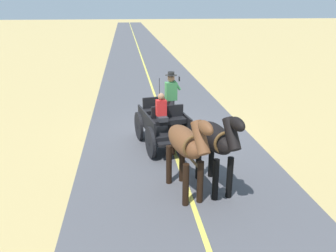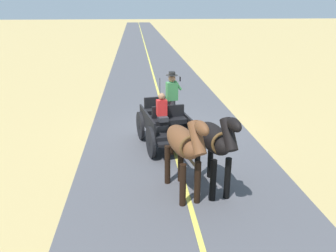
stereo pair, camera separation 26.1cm
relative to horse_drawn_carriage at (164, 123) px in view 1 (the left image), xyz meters
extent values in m
plane|color=tan|center=(-0.26, -0.92, -0.82)|extent=(200.00, 200.00, 0.00)
cube|color=#4C4C51|center=(-0.26, -0.92, -0.81)|extent=(5.81, 160.00, 0.01)
cube|color=#DBCC4C|center=(-0.26, -0.92, -0.81)|extent=(0.12, 160.00, 0.00)
cube|color=black|center=(0.02, -0.08, -0.16)|extent=(1.58, 2.38, 0.12)
cube|color=black|center=(-0.54, -0.19, 0.12)|extent=(0.44, 2.07, 0.44)
cube|color=black|center=(0.58, 0.02, 0.12)|extent=(0.44, 2.07, 0.44)
cube|color=black|center=(-0.20, 1.12, -0.26)|extent=(1.11, 0.43, 0.08)
cube|color=black|center=(0.24, -1.26, -0.34)|extent=(0.74, 0.33, 0.06)
cube|color=black|center=(-0.09, 0.51, 0.22)|extent=(1.07, 0.54, 0.14)
cube|color=black|center=(-0.06, 0.34, 0.44)|extent=(1.02, 0.26, 0.44)
cube|color=black|center=(0.11, -0.57, 0.22)|extent=(1.07, 0.54, 0.14)
cube|color=black|center=(0.14, -0.75, 0.44)|extent=(1.02, 0.26, 0.44)
cylinder|color=black|center=(-0.76, 0.56, -0.34)|extent=(0.27, 0.96, 0.96)
cylinder|color=black|center=(-0.76, 0.56, -0.34)|extent=(0.16, 0.23, 0.21)
cylinder|color=black|center=(0.52, 0.79, -0.34)|extent=(0.27, 0.96, 0.96)
cylinder|color=black|center=(0.52, 0.79, -0.34)|extent=(0.16, 0.23, 0.21)
cylinder|color=black|center=(-0.48, -0.96, -0.34)|extent=(0.27, 0.96, 0.96)
cylinder|color=black|center=(-0.48, -0.96, -0.34)|extent=(0.16, 0.23, 0.21)
cylinder|color=black|center=(0.80, -0.72, -0.34)|extent=(0.27, 0.96, 0.96)
cylinder|color=black|center=(0.80, -0.72, -0.34)|extent=(0.16, 0.23, 0.21)
cylinder|color=brown|center=(-0.38, 2.08, -0.21)|extent=(0.43, 1.98, 0.07)
cylinder|color=black|center=(0.20, 0.57, 0.92)|extent=(0.02, 0.02, 1.30)
cylinder|color=#2D2D33|center=(-0.19, 0.22, 0.35)|extent=(0.22, 0.22, 0.90)
cube|color=#387F47|center=(-0.19, 0.22, 1.08)|extent=(0.37, 0.28, 0.56)
sphere|color=#9E7051|center=(-0.19, 0.22, 1.48)|extent=(0.22, 0.22, 0.22)
cylinder|color=black|center=(-0.19, 0.22, 1.58)|extent=(0.36, 0.36, 0.01)
cylinder|color=black|center=(-0.19, 0.22, 1.63)|extent=(0.20, 0.20, 0.10)
cylinder|color=#387F47|center=(-0.37, 0.22, 1.26)|extent=(0.27, 0.13, 0.32)
cube|color=black|center=(-0.44, 0.23, 1.46)|extent=(0.03, 0.07, 0.14)
cube|color=#2D2D33|center=(0.13, 0.68, 0.36)|extent=(0.33, 0.37, 0.14)
cube|color=red|center=(0.15, 0.56, 0.67)|extent=(0.33, 0.25, 0.48)
sphere|color=#9E7051|center=(0.15, 0.56, 1.02)|extent=(0.20, 0.20, 0.20)
ellipsoid|color=black|center=(-0.92, 2.80, 0.55)|extent=(0.80, 1.63, 0.64)
cylinder|color=black|center=(-1.18, 3.31, -0.29)|extent=(0.15, 0.15, 1.05)
cylinder|color=black|center=(-0.82, 3.36, -0.29)|extent=(0.15, 0.15, 1.05)
cylinder|color=black|center=(-1.01, 2.23, -0.29)|extent=(0.15, 0.15, 1.05)
cylinder|color=black|center=(-0.65, 2.29, -0.29)|extent=(0.15, 0.15, 1.05)
cylinder|color=black|center=(-1.05, 3.63, 0.95)|extent=(0.36, 0.68, 0.73)
ellipsoid|color=black|center=(-1.09, 3.85, 1.26)|extent=(0.30, 0.57, 0.28)
cube|color=black|center=(-1.05, 3.61, 0.99)|extent=(0.14, 0.51, 0.56)
cylinder|color=black|center=(-0.80, 2.06, 0.25)|extent=(0.11, 0.11, 0.70)
torus|color=brown|center=(-1.00, 3.34, 0.63)|extent=(0.55, 0.16, 0.55)
ellipsoid|color=brown|center=(-0.14, 2.94, 0.55)|extent=(0.90, 1.65, 0.64)
cylinder|color=black|center=(-0.44, 3.43, -0.29)|extent=(0.15, 0.15, 1.05)
cylinder|color=black|center=(-0.09, 3.51, -0.29)|extent=(0.15, 0.15, 1.05)
cylinder|color=black|center=(-0.19, 2.37, -0.29)|extent=(0.15, 0.15, 1.05)
cylinder|color=black|center=(0.16, 2.45, -0.29)|extent=(0.15, 0.15, 1.05)
cylinder|color=brown|center=(-0.33, 3.76, 0.95)|extent=(0.40, 0.69, 0.73)
ellipsoid|color=brown|center=(-0.38, 3.97, 1.26)|extent=(0.34, 0.58, 0.28)
cube|color=black|center=(-0.33, 3.74, 0.99)|extent=(0.17, 0.50, 0.56)
cylinder|color=black|center=(0.03, 2.22, 0.25)|extent=(0.11, 0.11, 0.70)
torus|color=brown|center=(-0.26, 3.47, 0.63)|extent=(0.55, 0.19, 0.55)
camera|label=1|loc=(1.16, 10.16, 3.59)|focal=35.97mm
camera|label=2|loc=(0.90, 10.19, 3.59)|focal=35.97mm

